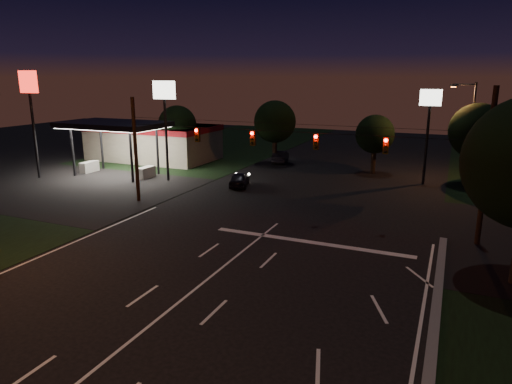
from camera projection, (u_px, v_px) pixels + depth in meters
The scene contains 17 objects.
ground at pixel (149, 326), 17.74m from camera, with size 140.00×140.00×0.00m, color black.
cross_street_left at pixel (71, 188), 39.71m from camera, with size 20.00×16.00×0.02m, color black.
stop_bar at pixel (310, 242), 26.80m from camera, with size 12.00×0.50×0.01m, color silver.
utility_pole_right at pixel (477, 244), 26.43m from camera, with size 0.30×0.30×9.00m, color black.
utility_pole_left at pixel (139, 201), 35.72m from camera, with size 0.28×0.28×8.00m, color black.
signal_span at pixel (284, 139), 29.70m from camera, with size 24.00×0.40×1.56m.
gas_station at pixel (151, 140), 52.64m from camera, with size 14.20×16.10×5.25m.
pole_sign_left_near at pixel (165, 105), 41.01m from camera, with size 2.20×0.30×9.10m.
pole_sign_left_far at pixel (30, 97), 41.95m from camera, with size 2.00×0.30×10.00m.
pole_sign_right at pixel (429, 115), 39.78m from camera, with size 1.80×0.30×8.40m.
street_light_right_far at pixel (468, 125), 40.55m from camera, with size 2.20×0.35×9.00m.
tree_far_a at pixel (178, 125), 50.43m from camera, with size 4.20×4.20×6.42m.
tree_far_b at pixel (275, 122), 50.04m from camera, with size 4.60×4.60×6.98m.
tree_far_c at pixel (375, 135), 45.05m from camera, with size 3.80×3.80×5.86m.
tree_far_d at pixel (478, 132), 39.58m from camera, with size 4.80×4.80×7.30m.
car_oncoming_a at pixel (239, 179), 40.32m from camera, with size 1.51×3.76×1.28m, color black.
car_oncoming_b at pixel (280, 157), 51.67m from camera, with size 1.43×4.09×1.35m, color black.
Camera 1 is at (10.19, -12.93, 9.42)m, focal length 32.00 mm.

